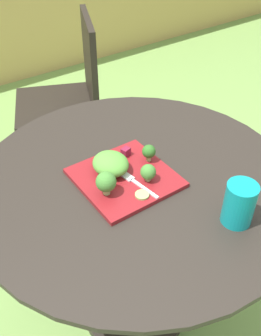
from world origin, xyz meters
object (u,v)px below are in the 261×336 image
(salad_plate, at_px, (125,178))
(drinking_glass, at_px, (239,206))
(patio_chair, at_px, (72,89))
(fork, at_px, (136,182))

(salad_plate, height_order, drinking_glass, drinking_glass)
(patio_chair, distance_m, fork, 1.10)
(fork, bearing_deg, patio_chair, 73.01)
(patio_chair, height_order, fork, patio_chair)
(salad_plate, xyz_separation_m, drinking_glass, (0.15, -0.32, 0.05))
(drinking_glass, distance_m, fork, 0.31)
(drinking_glass, relative_size, fork, 0.81)
(patio_chair, xyz_separation_m, fork, (-0.31, -1.03, 0.23))
(patio_chair, xyz_separation_m, salad_plate, (-0.32, -0.98, 0.22))
(drinking_glass, height_order, fork, drinking_glass)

